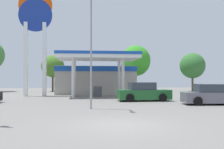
# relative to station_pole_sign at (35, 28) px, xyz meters

# --- Properties ---
(ground_plane) EXTENTS (90.00, 90.00, 0.00)m
(ground_plane) POSITION_rel_station_pole_sign_xyz_m (7.06, -19.03, -7.63)
(ground_plane) COLOR slate
(ground_plane) RESTS_ON ground
(gas_station) EXTENTS (9.94, 11.68, 4.69)m
(gas_station) POSITION_rel_station_pole_sign_xyz_m (6.92, 3.38, -5.51)
(gas_station) COLOR #ADA89E
(gas_station) RESTS_ON ground
(station_pole_sign) EXTENTS (3.73, 0.56, 12.11)m
(station_pole_sign) POSITION_rel_station_pole_sign_xyz_m (0.00, 0.00, 0.00)
(station_pole_sign) COLOR white
(station_pole_sign) RESTS_ON ground
(car_0) EXTENTS (4.61, 2.20, 1.63)m
(car_0) POSITION_rel_station_pole_sign_xyz_m (10.67, -7.51, -6.89)
(car_0) COLOR black
(car_0) RESTS_ON ground
(car_1) EXTENTS (4.49, 2.33, 1.55)m
(car_1) POSITION_rel_station_pole_sign_xyz_m (15.06, -11.19, -6.93)
(car_1) COLOR black
(car_1) RESTS_ON ground
(tree_1) EXTENTS (3.44, 3.44, 5.48)m
(tree_1) POSITION_rel_station_pole_sign_xyz_m (0.72, 10.09, -3.82)
(tree_1) COLOR brown
(tree_1) RESTS_ON ground
(tree_2) EXTENTS (4.41, 4.41, 7.01)m
(tree_2) POSITION_rel_station_pole_sign_xyz_m (13.24, 9.01, -2.95)
(tree_2) COLOR brown
(tree_2) RESTS_ON ground
(tree_3) EXTENTS (3.92, 3.92, 5.98)m
(tree_3) POSITION_rel_station_pole_sign_xyz_m (22.34, 9.45, -3.64)
(tree_3) COLOR brown
(tree_3) RESTS_ON ground
(corner_streetlamp) EXTENTS (0.24, 1.48, 7.09)m
(corner_streetlamp) POSITION_rel_station_pole_sign_xyz_m (5.96, -13.30, -3.38)
(corner_streetlamp) COLOR gray
(corner_streetlamp) RESTS_ON ground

